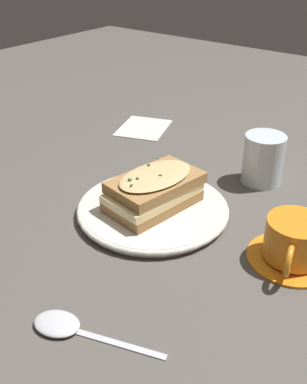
# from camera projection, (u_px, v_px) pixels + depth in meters

# --- Properties ---
(ground_plane) EXTENTS (2.40, 2.40, 0.00)m
(ground_plane) POSITION_uv_depth(u_px,v_px,m) (153.00, 213.00, 0.76)
(ground_plane) COLOR #514C47
(dinner_plate) EXTENTS (0.25, 0.25, 0.02)m
(dinner_plate) POSITION_uv_depth(u_px,v_px,m) (154.00, 209.00, 0.75)
(dinner_plate) COLOR silver
(dinner_plate) RESTS_ON ground_plane
(sandwich) EXTENTS (0.17, 0.12, 0.06)m
(sandwich) POSITION_uv_depth(u_px,v_px,m) (154.00, 190.00, 0.74)
(sandwich) COLOR #A37542
(sandwich) RESTS_ON dinner_plate
(teacup_with_saucer) EXTENTS (0.14, 0.13, 0.07)m
(teacup_with_saucer) POSITION_uv_depth(u_px,v_px,m) (294.00, 243.00, 0.63)
(teacup_with_saucer) COLOR orange
(teacup_with_saucer) RESTS_ON ground_plane
(water_glass) EXTENTS (0.07, 0.07, 0.09)m
(water_glass) POSITION_uv_depth(u_px,v_px,m) (263.00, 159.00, 0.83)
(water_glass) COLOR silver
(water_glass) RESTS_ON ground_plane
(spoon) EXTENTS (0.08, 0.17, 0.01)m
(spoon) POSITION_uv_depth(u_px,v_px,m) (64.00, 326.00, 0.54)
(spoon) COLOR silver
(spoon) RESTS_ON ground_plane
(napkin) EXTENTS (0.16, 0.15, 0.00)m
(napkin) POSITION_uv_depth(u_px,v_px,m) (143.00, 128.00, 1.08)
(napkin) COLOR silver
(napkin) RESTS_ON ground_plane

